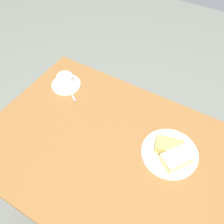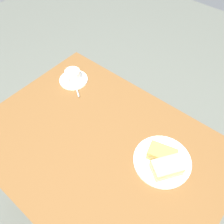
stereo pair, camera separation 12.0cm
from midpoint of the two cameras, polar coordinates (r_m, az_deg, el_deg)
ground_plane at (r=1.81m, az=0.09°, el=-20.12°), size 6.00×6.00×0.00m
dining_table at (r=1.22m, az=0.13°, el=-10.43°), size 1.15×0.84×0.75m
sandwich_plate at (r=1.11m, az=14.87°, el=-11.32°), size 0.25×0.25×0.01m
sandwich_front at (r=1.09m, az=14.91°, el=-9.83°), size 0.14×0.10×0.05m
sandwich_back at (r=1.07m, az=16.08°, el=-12.74°), size 0.14×0.15×0.05m
coffee_saucer at (r=1.40m, az=-6.65°, el=7.44°), size 0.16×0.16×0.01m
coffee_cup at (r=1.37m, az=-6.82°, el=8.52°), size 0.08×0.11×0.06m
spoon at (r=1.34m, az=-5.93°, el=5.51°), size 0.09×0.06×0.01m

